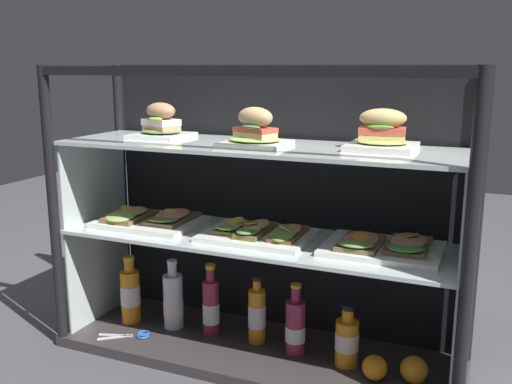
{
  "coord_description": "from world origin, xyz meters",
  "views": [
    {
      "loc": [
        0.69,
        -1.63,
        0.95
      ],
      "look_at": [
        0.0,
        0.0,
        0.56
      ],
      "focal_mm": 40.63,
      "sensor_mm": 36.0,
      "label": 1
    }
  ],
  "objects": [
    {
      "name": "juice_bottle_back_center",
      "position": [
        -0.01,
        0.03,
        0.13
      ],
      "size": [
        0.06,
        0.06,
        0.23
      ],
      "color": "orange",
      "rests_on": "case_base_deck"
    },
    {
      "name": "ground_plane",
      "position": [
        0.0,
        0.0,
        -0.01
      ],
      "size": [
        6.0,
        6.0,
        0.02
      ],
      "primitive_type": "cube",
      "color": "#454449",
      "rests_on": "ground"
    },
    {
      "name": "plated_roll_sandwich_mid_right",
      "position": [
        -0.37,
        0.05,
        0.75
      ],
      "size": [
        0.18,
        0.18,
        0.12
      ],
      "color": "white",
      "rests_on": "shelf_upper_glass"
    },
    {
      "name": "plated_roll_sandwich_left_of_center",
      "position": [
        0.01,
        -0.03,
        0.75
      ],
      "size": [
        0.19,
        0.19,
        0.12
      ],
      "color": "white",
      "rests_on": "shelf_upper_glass"
    },
    {
      "name": "juice_bottle_back_left",
      "position": [
        0.13,
        0.01,
        0.13
      ],
      "size": [
        0.06,
        0.06,
        0.23
      ],
      "color": "#992C4B",
      "rests_on": "case_base_deck"
    },
    {
      "name": "case_frame",
      "position": [
        0.0,
        0.11,
        0.52
      ],
      "size": [
        1.32,
        0.41,
        0.95
      ],
      "color": "black",
      "rests_on": "ground"
    },
    {
      "name": "orange_fruit_beside_bottles",
      "position": [
        0.4,
        -0.05,
        0.07
      ],
      "size": [
        0.07,
        0.07,
        0.07
      ],
      "primitive_type": "sphere",
      "color": "orange",
      "rests_on": "case_base_deck"
    },
    {
      "name": "open_sandwich_tray_left_of_center",
      "position": [
        -0.39,
        -0.01,
        0.43
      ],
      "size": [
        0.34,
        0.25,
        0.06
      ],
      "color": "white",
      "rests_on": "shelf_lower_glass"
    },
    {
      "name": "juice_bottle_front_left_end",
      "position": [
        -0.33,
        0.02,
        0.13
      ],
      "size": [
        0.07,
        0.07,
        0.25
      ],
      "color": "silver",
      "rests_on": "case_base_deck"
    },
    {
      "name": "kitchen_scissors",
      "position": [
        -0.41,
        -0.09,
        0.04
      ],
      "size": [
        0.18,
        0.13,
        0.01
      ],
      "color": "silver",
      "rests_on": "case_base_deck"
    },
    {
      "name": "juice_bottle_front_second",
      "position": [
        -0.18,
        0.03,
        0.13
      ],
      "size": [
        0.06,
        0.06,
        0.25
      ],
      "color": "#9A2B3C",
      "rests_on": "case_base_deck"
    },
    {
      "name": "juice_bottle_front_right_end",
      "position": [
        -0.49,
        0.0,
        0.14
      ],
      "size": [
        0.07,
        0.07,
        0.25
      ],
      "color": "orange",
      "rests_on": "case_base_deck"
    },
    {
      "name": "open_sandwich_tray_near_left_corner",
      "position": [
        0.4,
        0.01,
        0.43
      ],
      "size": [
        0.34,
        0.25,
        0.06
      ],
      "color": "white",
      "rests_on": "shelf_lower_glass"
    },
    {
      "name": "riser_lower_tier",
      "position": [
        0.0,
        0.0,
        0.22
      ],
      "size": [
        1.26,
        0.34,
        0.36
      ],
      "color": "silver",
      "rests_on": "case_base_deck"
    },
    {
      "name": "juice_bottle_near_post",
      "position": [
        0.31,
        0.0,
        0.12
      ],
      "size": [
        0.07,
        0.07,
        0.2
      ],
      "color": "orange",
      "rests_on": "case_base_deck"
    },
    {
      "name": "plated_roll_sandwich_far_left",
      "position": [
        0.38,
        0.05,
        0.75
      ],
      "size": [
        0.19,
        0.19,
        0.12
      ],
      "color": "white",
      "rests_on": "shelf_upper_glass"
    },
    {
      "name": "shelf_lower_glass",
      "position": [
        0.0,
        0.0,
        0.41
      ],
      "size": [
        1.27,
        0.36,
        0.01
      ],
      "primitive_type": "cube",
      "color": "silver",
      "rests_on": "riser_lower_tier"
    },
    {
      "name": "shelf_upper_glass",
      "position": [
        0.0,
        0.0,
        0.7
      ],
      "size": [
        1.27,
        0.36,
        0.01
      ],
      "primitive_type": "cube",
      "color": "silver",
      "rests_on": "riser_upper_tier"
    },
    {
      "name": "riser_upper_tier",
      "position": [
        0.0,
        0.0,
        0.55
      ],
      "size": [
        1.26,
        0.34,
        0.29
      ],
      "color": "silver",
      "rests_on": "shelf_lower_glass"
    },
    {
      "name": "case_base_deck",
      "position": [
        0.0,
        0.0,
        0.02
      ],
      "size": [
        1.32,
        0.41,
        0.04
      ],
      "primitive_type": "cube",
      "color": "#342F30",
      "rests_on": "ground"
    },
    {
      "name": "open_sandwich_tray_mid_left",
      "position": [
        0.01,
        -0.0,
        0.43
      ],
      "size": [
        0.34,
        0.25,
        0.06
      ],
      "color": "white",
      "rests_on": "shelf_lower_glass"
    },
    {
      "name": "orange_fruit_near_left_post",
      "position": [
        0.51,
        -0.02,
        0.08
      ],
      "size": [
        0.08,
        0.08,
        0.08
      ],
      "primitive_type": "sphere",
      "color": "orange",
      "rests_on": "case_base_deck"
    }
  ]
}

